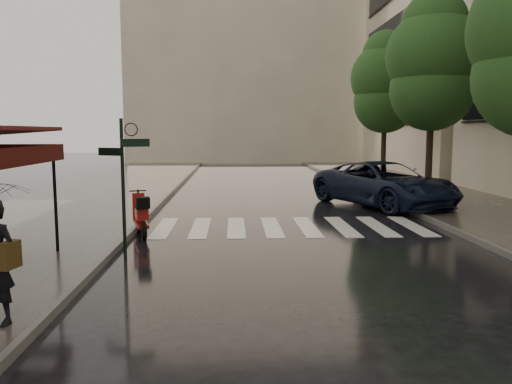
{
  "coord_description": "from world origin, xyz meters",
  "views": [
    {
      "loc": [
        1.31,
        -8.45,
        2.8
      ],
      "look_at": [
        1.85,
        3.09,
        1.4
      ],
      "focal_mm": 35.0,
      "sensor_mm": 36.0,
      "label": 1
    }
  ],
  "objects": [
    {
      "name": "ground",
      "position": [
        0.0,
        0.0,
        0.0
      ],
      "size": [
        120.0,
        120.0,
        0.0
      ],
      "primitive_type": "plane",
      "color": "black",
      "rests_on": "ground"
    },
    {
      "name": "sidewalk_near",
      "position": [
        -4.5,
        12.0,
        0.06
      ],
      "size": [
        6.0,
        60.0,
        0.12
      ],
      "primitive_type": "cube",
      "color": "#38332D",
      "rests_on": "ground"
    },
    {
      "name": "sidewalk_far",
      "position": [
        10.25,
        12.0,
        0.06
      ],
      "size": [
        5.5,
        60.0,
        0.12
      ],
      "primitive_type": "cube",
      "color": "#38332D",
      "rests_on": "ground"
    },
    {
      "name": "curb_near",
      "position": [
        -1.45,
        12.0,
        0.07
      ],
      "size": [
        0.12,
        60.0,
        0.16
      ],
      "primitive_type": "cube",
      "color": "#595651",
      "rests_on": "ground"
    },
    {
      "name": "curb_far",
      "position": [
        7.45,
        12.0,
        0.07
      ],
      "size": [
        0.12,
        60.0,
        0.16
      ],
      "primitive_type": "cube",
      "color": "#595651",
      "rests_on": "ground"
    },
    {
      "name": "crosswalk",
      "position": [
        2.98,
        6.0,
        0.01
      ],
      "size": [
        7.85,
        3.2,
        0.01
      ],
      "color": "silver",
      "rests_on": "ground"
    },
    {
      "name": "signpost",
      "position": [
        -1.19,
        3.0,
        1.83
      ],
      "size": [
        1.17,
        0.29,
        3.1
      ],
      "color": "black",
      "rests_on": "ground"
    },
    {
      "name": "haussmann_far",
      "position": [
        16.5,
        26.0,
        9.25
      ],
      "size": [
        8.0,
        16.0,
        18.5
      ],
      "primitive_type": "cube",
      "color": "#B6A68B",
      "rests_on": "ground"
    },
    {
      "name": "backdrop_building",
      "position": [
        3.0,
        38.0,
        10.0
      ],
      "size": [
        22.0,
        6.0,
        20.0
      ],
      "primitive_type": "cube",
      "color": "#B6A68B",
      "rests_on": "ground"
    },
    {
      "name": "tree_mid",
      "position": [
        9.5,
        12.0,
        5.59
      ],
      "size": [
        3.8,
        3.8,
        8.34
      ],
      "color": "black",
      "rests_on": "sidewalk_far"
    },
    {
      "name": "tree_far",
      "position": [
        9.7,
        19.0,
        5.46
      ],
      "size": [
        3.8,
        3.8,
        8.16
      ],
      "color": "black",
      "rests_on": "sidewalk_far"
    },
    {
      "name": "scooter",
      "position": [
        -1.17,
        4.95,
        0.54
      ],
      "size": [
        0.78,
        1.73,
        1.17
      ],
      "rotation": [
        0.0,
        0.0,
        0.29
      ],
      "color": "black",
      "rests_on": "ground"
    },
    {
      "name": "parked_car",
      "position": [
        7.0,
        9.97,
        0.84
      ],
      "size": [
        5.07,
        6.65,
        1.68
      ],
      "primitive_type": "imported",
      "rotation": [
        0.0,
        0.0,
        0.44
      ],
      "color": "black",
      "rests_on": "ground"
    }
  ]
}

